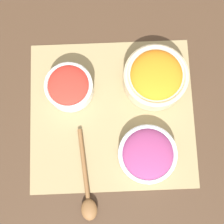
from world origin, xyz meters
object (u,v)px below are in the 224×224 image
(tomato_bowl, at_px, (69,87))
(carrot_bowl, at_px, (155,77))
(wooden_spoon, at_px, (87,194))
(onion_bowl, at_px, (148,154))

(tomato_bowl, relative_size, carrot_bowl, 0.74)
(tomato_bowl, height_order, wooden_spoon, tomato_bowl)
(tomato_bowl, distance_m, carrot_bowl, 0.24)
(carrot_bowl, relative_size, wooden_spoon, 0.72)
(tomato_bowl, relative_size, wooden_spoon, 0.53)
(tomato_bowl, relative_size, onion_bowl, 0.83)
(tomato_bowl, distance_m, onion_bowl, 0.28)
(tomato_bowl, bearing_deg, carrot_bowl, -175.80)
(wooden_spoon, bearing_deg, carrot_bowl, -122.60)
(onion_bowl, bearing_deg, wooden_spoon, 31.24)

